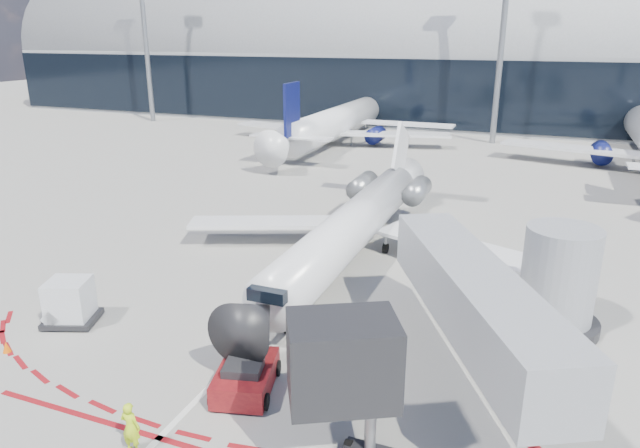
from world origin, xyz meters
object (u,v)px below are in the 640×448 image
at_px(uld_container, 70,302).
at_px(ramp_worker, 131,427).
at_px(pushback_tug, 246,377).
at_px(regional_jet, 357,221).

bearing_deg(uld_container, ramp_worker, -56.10).
xyz_separation_m(pushback_tug, ramp_worker, (-1.81, -4.24, 0.32)).
bearing_deg(ramp_worker, uld_container, -40.71).
bearing_deg(ramp_worker, pushback_tug, -117.84).
relative_size(regional_jet, uld_container, 9.79).
relative_size(regional_jet, pushback_tug, 5.32).
height_order(regional_jet, pushback_tug, regional_jet).
distance_m(regional_jet, uld_container, 15.96).
distance_m(ramp_worker, uld_container, 10.12).
relative_size(pushback_tug, ramp_worker, 2.85).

